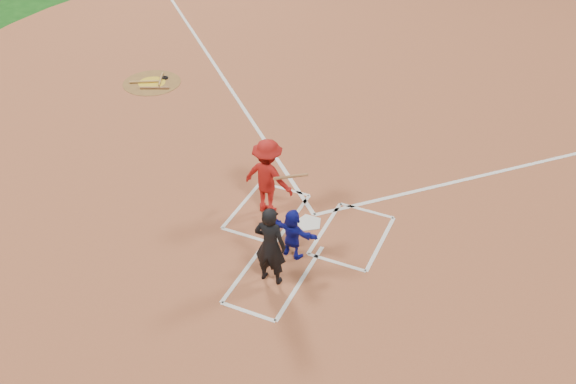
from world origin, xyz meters
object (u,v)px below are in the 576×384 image
at_px(home_plate, 309,223).
at_px(on_deck_circle, 152,83).
at_px(umpire, 270,246).
at_px(catcher, 292,234).
at_px(batter_at_plate, 268,177).

distance_m(home_plate, on_deck_circle, 7.97).
relative_size(home_plate, umpire, 0.36).
xyz_separation_m(catcher, batter_at_plate, (-1.07, 1.13, 0.32)).
height_order(home_plate, umpire, umpire).
distance_m(home_plate, umpire, 2.05).
xyz_separation_m(home_plate, on_deck_circle, (-6.79, 4.17, -0.00)).
relative_size(catcher, batter_at_plate, 0.63).
bearing_deg(home_plate, umpire, 90.29).
relative_size(home_plate, batter_at_plate, 0.35).
bearing_deg(batter_at_plate, umpire, -63.00).
bearing_deg(umpire, catcher, -98.12).
bearing_deg(home_plate, catcher, 95.22).
relative_size(home_plate, catcher, 0.55).
xyz_separation_m(catcher, umpire, (-0.09, -0.81, 0.30)).
distance_m(home_plate, catcher, 1.19).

